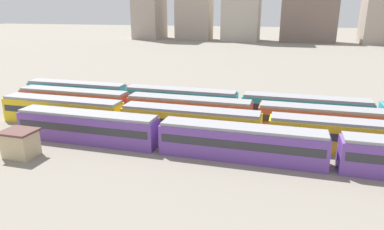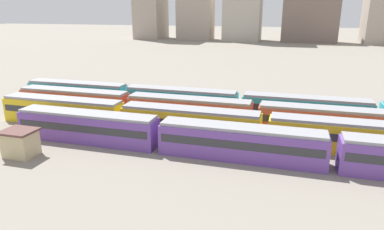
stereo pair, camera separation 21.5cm
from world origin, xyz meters
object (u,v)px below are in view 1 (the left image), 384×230
Objects in this scene: train_track_2 at (255,115)px; signal_hut at (20,143)px; train_track_0 at (241,142)px; train_track_3 at (305,109)px.

train_track_2 reaches higher than signal_hut.
train_track_0 reaches higher than signal_hut.
signal_hut is (-23.59, -6.00, -0.35)m from train_track_0.
signal_hut is (-30.65, -21.60, -0.35)m from train_track_3.
train_track_0 is 17.13m from train_track_3.
train_track_2 is (0.48, 10.40, 0.00)m from train_track_0.
signal_hut is at bearing -145.73° from train_track_2.
train_track_0 is at bearing -92.66° from train_track_2.
train_track_0 is 15.50× the size of signal_hut.
train_track_2 is 0.80× the size of train_track_3.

